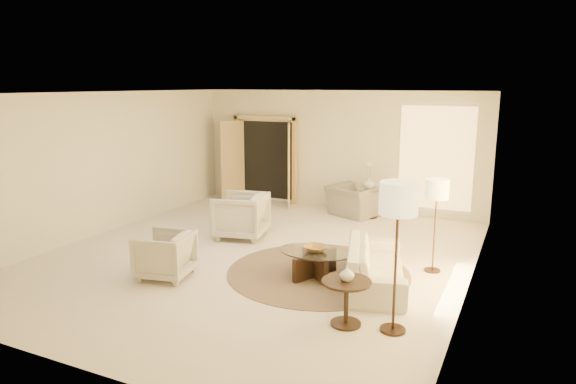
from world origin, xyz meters
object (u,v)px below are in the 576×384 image
at_px(end_table, 346,295).
at_px(side_vase, 369,183).
at_px(armchair_right, 165,253).
at_px(coffee_table, 315,261).
at_px(bowl, 315,248).
at_px(floor_lamp_near, 437,193).
at_px(accent_chair, 354,196).
at_px(armchair_left, 241,213).
at_px(sofa, 376,264).
at_px(side_table, 368,200).
at_px(end_vase, 347,274).
at_px(floor_lamp_far, 398,205).

relative_size(end_table, side_vase, 2.35).
height_order(armchair_right, coffee_table, armchair_right).
bearing_deg(side_vase, bowl, -85.22).
height_order(armchair_right, floor_lamp_near, floor_lamp_near).
bearing_deg(accent_chair, end_table, 129.29).
height_order(armchair_left, floor_lamp_near, floor_lamp_near).
bearing_deg(sofa, side_table, 1.66).
distance_m(sofa, side_table, 3.97).
relative_size(side_table, bowl, 1.86).
height_order(accent_chair, floor_lamp_near, floor_lamp_near).
bearing_deg(bowl, sofa, 9.12).
bearing_deg(end_vase, end_table, -90.00).
bearing_deg(floor_lamp_near, side_vase, 124.07).
height_order(armchair_right, floor_lamp_far, floor_lamp_far).
xyz_separation_m(armchair_left, floor_lamp_near, (3.73, -0.30, 0.80)).
relative_size(floor_lamp_far, side_vase, 7.03).
bearing_deg(sofa, end_vase, 165.06).
bearing_deg(bowl, accent_chair, 99.71).
xyz_separation_m(end_table, floor_lamp_near, (0.64, 2.38, 0.88)).
bearing_deg(armchair_left, end_table, 37.35).
relative_size(end_table, end_vase, 3.27).
xyz_separation_m(end_table, floor_lamp_far, (0.57, 0.09, 1.17)).
height_order(accent_chair, end_table, accent_chair).
relative_size(sofa, armchair_right, 2.63).
height_order(armchair_left, coffee_table, armchair_left).
bearing_deg(side_table, end_table, -76.15).
distance_m(armchair_left, side_table, 3.13).
distance_m(bowl, end_vase, 1.65).
relative_size(floor_lamp_far, end_vase, 9.79).
distance_m(accent_chair, floor_lamp_far, 5.71).
bearing_deg(end_table, accent_chair, 107.32).
xyz_separation_m(armchair_right, end_vase, (3.06, -0.33, 0.28)).
xyz_separation_m(sofa, side_vase, (-1.25, 3.76, 0.48)).
height_order(accent_chair, floor_lamp_far, floor_lamp_far).
bearing_deg(bowl, side_table, 94.78).
xyz_separation_m(side_table, end_vase, (1.29, -5.23, 0.27)).
distance_m(end_table, floor_lamp_far, 1.31).
height_order(sofa, end_vase, end_vase).
distance_m(sofa, side_vase, 3.99).
xyz_separation_m(sofa, coffee_table, (-0.92, -0.15, -0.04)).
distance_m(accent_chair, bowl, 3.97).
bearing_deg(floor_lamp_far, end_table, -171.49).
xyz_separation_m(armchair_right, end_table, (3.06, -0.33, 0.00)).
xyz_separation_m(armchair_left, side_table, (1.80, 2.55, -0.08)).
distance_m(floor_lamp_far, side_vase, 5.53).
bearing_deg(end_vase, accent_chair, 107.32).
xyz_separation_m(sofa, end_vase, (0.04, -1.47, 0.37)).
relative_size(armchair_right, bowl, 2.22).
distance_m(coffee_table, floor_lamp_near, 2.17).
bearing_deg(end_vase, armchair_left, 139.07).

